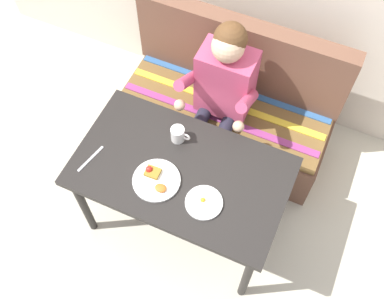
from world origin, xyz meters
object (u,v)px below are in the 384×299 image
Objects in this scene: table at (181,177)px; coffee_mug at (178,134)px; knife at (91,159)px; plate_breakfast at (156,180)px; couch at (228,110)px; person at (221,91)px; plate_eggs at (204,202)px.

coffee_mug reaches higher than table.
table is 0.52m from knife.
plate_breakfast reaches higher than table.
table is at bearing -60.80° from coffee_mug.
knife is at bearing -118.44° from couch.
plate_breakfast is 0.40m from knife.
knife is (-0.49, -0.91, 0.40)m from couch.
person is 6.06× the size of knife.
plate_eggs is (0.20, -0.90, 0.41)m from couch.
table is 4.55× the size of plate_breakfast.
person is 0.42m from coffee_mug.
plate_eggs reaches higher than table.
coffee_mug is 0.51m from knife.
plate_eggs is 1.01× the size of knife.
coffee_mug is (-0.10, 0.18, 0.13)m from table.
couch reaches higher than knife.
knife is at bearing -140.60° from coffee_mug.
plate_eggs is 0.43m from coffee_mug.
person is 5.99× the size of plate_eggs.
plate_eggs is (0.29, -0.02, -0.00)m from plate_breakfast.
person is at bearing -91.20° from couch.
plate_eggs is 0.69m from knife.
coffee_mug is at bearing 119.20° from table.
couch is at bearing 88.80° from person.
person reaches higher than table.
coffee_mug is (-0.10, -0.59, 0.45)m from couch.
person reaches higher than plate_breakfast.
couch is 12.20× the size of coffee_mug.
couch is (0.00, 0.76, -0.32)m from table.
plate_breakfast is 0.29m from plate_eggs.
couch is 1.19× the size of person.
couch is 0.45m from person.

